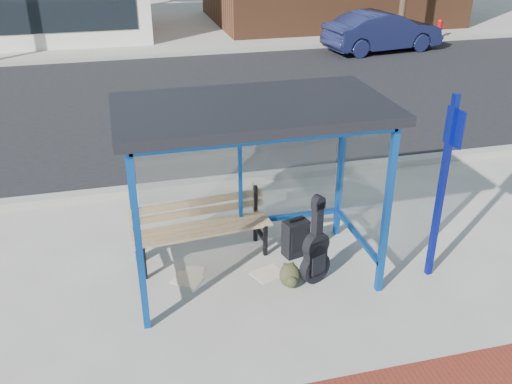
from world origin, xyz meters
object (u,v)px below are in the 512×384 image
object	(u,v)px
suitcase	(296,238)
guitar_bag	(316,253)
bench	(201,225)
backpack	(290,276)
parked_car	(383,31)
fire_hydrant	(439,28)

from	to	relation	value
suitcase	guitar_bag	bearing A→B (deg)	-100.71
bench	backpack	distance (m)	1.47
suitcase	parked_car	size ratio (longest dim) A/B	0.15
bench	fire_hydrant	world-z (taller)	bench
guitar_bag	fire_hydrant	size ratio (longest dim) A/B	1.69
backpack	bench	bearing A→B (deg)	139.02
bench	guitar_bag	world-z (taller)	guitar_bag
bench	parked_car	distance (m)	14.09
suitcase	parked_car	distance (m)	13.63
guitar_bag	suitcase	distance (m)	0.70
backpack	parked_car	size ratio (longest dim) A/B	0.08
backpack	guitar_bag	bearing A→B (deg)	8.52
guitar_bag	suitcase	bearing A→B (deg)	71.38
bench	guitar_bag	distance (m)	1.67
bench	guitar_bag	size ratio (longest dim) A/B	1.64
suitcase	parked_car	world-z (taller)	parked_car
suitcase	fire_hydrant	world-z (taller)	fire_hydrant
bench	backpack	size ratio (longest dim) A/B	6.00
backpack	fire_hydrant	bearing A→B (deg)	57.48
bench	backpack	bearing A→B (deg)	-50.43
parked_car	fire_hydrant	xyz separation A→B (m)	(3.13, 1.54, -0.29)
bench	backpack	xyz separation A→B (m)	(1.01, -1.01, -0.36)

